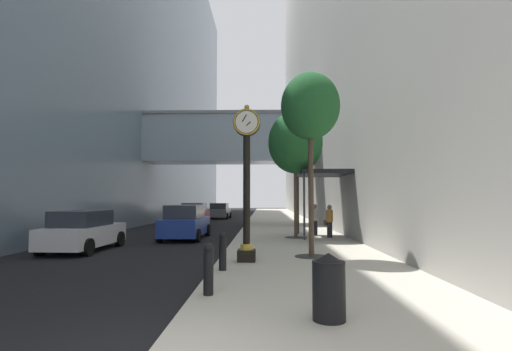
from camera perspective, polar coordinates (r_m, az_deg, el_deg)
The scene contains 16 objects.
ground_plane at distance 31.41m, azimuth -1.43°, elevation -7.21°, with size 110.00×110.00×0.00m, color black.
sidewalk_right at distance 34.39m, azimuth 3.54°, elevation -6.77°, with size 5.64×80.00×0.14m, color beige.
building_block_left at distance 40.11m, azimuth -20.18°, elevation 19.63°, with size 22.84×80.00×35.45m.
street_clock at distance 11.87m, azimuth -1.40°, elevation 0.20°, with size 0.84×0.55×4.85m.
bollard_nearest at distance 7.92m, azimuth -7.07°, elevation -13.45°, with size 0.21×0.21×1.02m.
bollard_second at distance 10.49m, azimuth -4.96°, elevation -10.99°, with size 0.21×0.21×1.02m.
street_tree_near at distance 13.27m, azimuth 8.06°, elevation 9.94°, with size 1.98×1.98×6.17m.
street_tree_mid_near at distance 19.32m, azimuth 5.86°, elevation 4.86°, with size 2.71×2.71×6.28m.
trash_bin at distance 6.40m, azimuth 10.76°, elevation -15.77°, with size 0.53×0.53×1.05m.
pedestrian_walking at distance 19.35m, azimuth 10.84°, elevation -6.58°, with size 0.52×0.50×1.61m.
pedestrian_by_clock at distance 20.38m, azimuth 8.74°, elevation -6.40°, with size 0.48×0.48×1.62m.
storefront_awning at distance 19.86m, azimuth 9.76°, elevation 0.14°, with size 2.40×3.60×3.30m.
car_red_near at distance 30.42m, azimuth -9.08°, elevation -5.72°, with size 2.08×4.16×1.73m.
car_grey_mid at distance 39.84m, azimuth -5.43°, elevation -5.28°, with size 2.15×4.06×1.61m.
car_white_far at distance 16.73m, azimuth -24.26°, elevation -7.54°, with size 2.04×4.25×1.58m.
car_blue_trailing at distance 20.03m, azimuth -10.44°, elevation -6.89°, with size 2.06×4.49×1.73m.
Camera 1 is at (1.46, -4.31, 2.05)m, focal length 26.93 mm.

